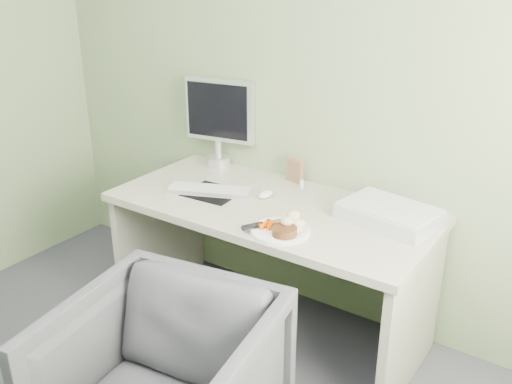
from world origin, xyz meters
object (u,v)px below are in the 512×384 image
Objects in this scene: desk at (270,237)px; plate at (280,231)px; scanner at (389,215)px; monitor at (219,118)px.

plate reaches higher than desk.
scanner is at bearing 14.21° from desk.
desk is 0.61m from scanner.
desk is 6.02× the size of plate.
plate is 0.53× the size of monitor.
monitor is (-0.75, 0.55, 0.28)m from plate.
monitor reaches higher than desk.
monitor is (-0.55, 0.31, 0.47)m from desk.
monitor reaches higher than scanner.
scanner is 1.15m from monitor.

